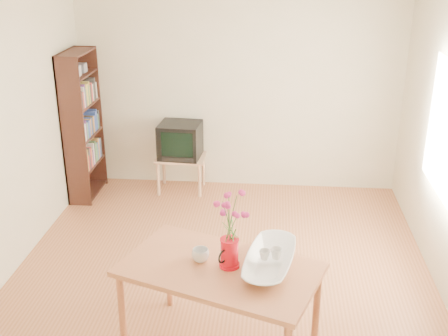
# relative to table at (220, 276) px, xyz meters

# --- Properties ---
(room) EXTENTS (4.50, 4.50, 4.50)m
(room) POSITION_rel_table_xyz_m (-0.06, 1.02, 0.63)
(room) COLOR #9A5936
(room) RESTS_ON ground
(table) EXTENTS (1.62, 1.25, 0.75)m
(table) POSITION_rel_table_xyz_m (0.00, 0.00, 0.00)
(table) COLOR #AE603B
(table) RESTS_ON ground
(tv_stand) EXTENTS (0.60, 0.45, 0.46)m
(tv_stand) POSITION_rel_table_xyz_m (-0.79, 2.99, -0.28)
(tv_stand) COLOR tan
(tv_stand) RESTS_ON ground
(bookshelf) EXTENTS (0.28, 0.70, 1.80)m
(bookshelf) POSITION_rel_table_xyz_m (-1.94, 2.77, 0.17)
(bookshelf) COLOR black
(bookshelf) RESTS_ON ground
(pitcher) EXTENTS (0.15, 0.21, 0.23)m
(pitcher) POSITION_rel_table_xyz_m (0.07, 0.02, 0.19)
(pitcher) COLOR red
(pitcher) RESTS_ON table
(flowers) EXTENTS (0.26, 0.26, 0.37)m
(flowers) POSITION_rel_table_xyz_m (0.07, 0.02, 0.48)
(flowers) COLOR #DB338B
(flowers) RESTS_ON pitcher
(mug) EXTENTS (0.17, 0.17, 0.10)m
(mug) POSITION_rel_table_xyz_m (-0.15, 0.07, 0.13)
(mug) COLOR white
(mug) RESTS_ON table
(bowl) EXTENTS (0.59, 0.59, 0.48)m
(bowl) POSITION_rel_table_xyz_m (0.36, 0.07, 0.32)
(bowl) COLOR white
(bowl) RESTS_ON table
(teacup_a) EXTENTS (0.10, 0.10, 0.06)m
(teacup_a) POSITION_rel_table_xyz_m (0.32, 0.07, 0.27)
(teacup_a) COLOR white
(teacup_a) RESTS_ON bowl
(teacup_b) EXTENTS (0.10, 0.10, 0.07)m
(teacup_b) POSITION_rel_table_xyz_m (0.41, 0.09, 0.27)
(teacup_b) COLOR white
(teacup_b) RESTS_ON bowl
(television) EXTENTS (0.53, 0.50, 0.43)m
(television) POSITION_rel_table_xyz_m (-0.79, 3.00, 0.01)
(television) COLOR black
(television) RESTS_ON tv_stand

